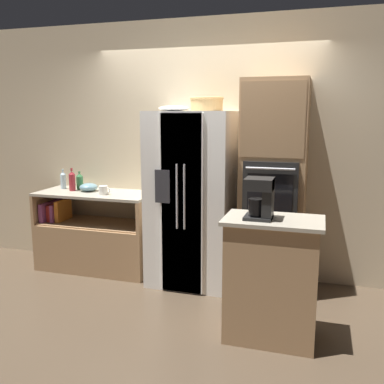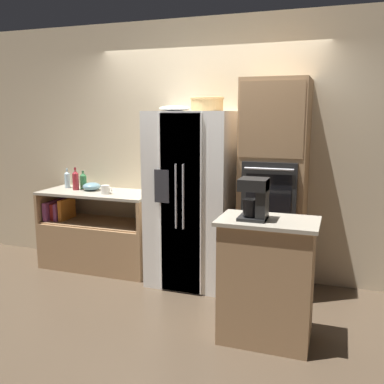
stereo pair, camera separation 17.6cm
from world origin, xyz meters
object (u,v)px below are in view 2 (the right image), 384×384
Objects in this scene: wicker_basket at (207,103)px; mixing_bowl at (92,187)px; wall_oven at (274,188)px; bottle_tall at (76,180)px; bottle_short at (67,179)px; bottle_wide at (83,180)px; coffee_maker at (256,198)px; refrigerator at (192,199)px; mug at (106,190)px; fruit_bowl at (175,108)px.

wicker_basket is 1.66× the size of mixing_bowl.
wall_oven is 2.32m from bottle_tall.
bottle_wide is (0.22, 0.00, -0.00)m from bottle_short.
bottle_tall is 0.84× the size of coffee_maker.
bottle_tall is (-1.61, 0.01, -0.87)m from wicker_basket.
coffee_maker is (0.86, -1.00, 0.26)m from refrigerator.
bottle_short is (-0.18, 0.09, -0.01)m from bottle_tall.
wicker_basket reaches higher than mug.
bottle_short is at bearing 155.30° from coffee_maker.
refrigerator is 13.45× the size of mug.
mixing_bowl is 2.42m from coffee_maker.
refrigerator is 5.72× the size of fruit_bowl.
wicker_basket is (-0.70, 0.01, 0.83)m from wall_oven.
refrigerator reaches higher than mug.
wicker_basket is 2.00m from bottle_short.
wall_oven is 2.50m from bottle_short.
coffee_maker is (0.73, -1.06, -0.73)m from wicker_basket.
mug is at bearing -26.14° from bottle_wide.
fruit_bowl is at bearing 178.45° from refrigerator.
fruit_bowl is 1.41m from mixing_bowl.
mixing_bowl is at bearing 175.65° from refrigerator.
mixing_bowl is (-0.27, 0.14, -0.00)m from mug.
bottle_tall reaches higher than mug.
wicker_basket is 2.56× the size of mug.
fruit_bowl is 1.00× the size of coffee_maker.
bottle_wide is at bearing 153.86° from mug.
mug is (0.47, -0.11, -0.07)m from bottle_tall.
refrigerator is at bearing 2.51° from mug.
refrigerator is at bearing -4.35° from mixing_bowl.
bottle_tall is 1.97× the size of mug.
coffee_maker is (2.34, -1.07, 0.14)m from bottle_tall.
refrigerator reaches higher than bottle_short.
mug is (-1.85, -0.10, -0.11)m from wall_oven.
fruit_bowl is at bearing -7.28° from bottle_wide.
mixing_bowl is at bearing 178.94° from wall_oven.
wall_oven is 7.99× the size of bottle_tall.
bottle_short is (-1.46, 0.16, -0.83)m from fruit_bowl.
bottle_wide is 0.68× the size of coffee_maker.
bottle_wide is 2.58m from coffee_maker.
bottle_wide is at bearing 173.49° from refrigerator.
wall_oven is 1.06m from coffee_maker.
wall_oven is 10.16× the size of mixing_bowl.
wicker_basket reaches higher than bottle_short.
bottle_tall is at bearing 179.69° from wall_oven.
refrigerator reaches higher than mixing_bowl.
fruit_bowl is 1.52× the size of mixing_bowl.
refrigerator is 6.85× the size of bottle_tall.
wicker_basket is at bearing 179.47° from wall_oven.
fruit_bowl reaches higher than coffee_maker.
fruit_bowl is 1.51m from bottle_wide.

